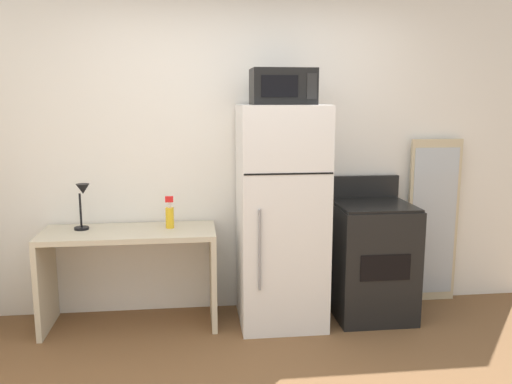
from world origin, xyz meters
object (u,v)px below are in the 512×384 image
refrigerator (281,216)px  oven_range (372,259)px  desk_lamp (82,199)px  spray_bottle (170,215)px  desk (130,258)px  leaning_mirror (433,221)px  microwave (283,87)px

refrigerator → oven_range: (0.74, 0.02, -0.38)m
desk_lamp → spray_bottle: desk_lamp is taller
desk → leaning_mirror: 2.53m
desk → leaning_mirror: leaning_mirror is taller
spray_bottle → oven_range: size_ratio=0.23×
desk → microwave: 1.73m
desk_lamp → leaning_mirror: 2.87m
desk → oven_range: oven_range is taller
desk → desk_lamp: desk_lamp is taller
desk → leaning_mirror: bearing=5.0°
microwave → desk: bearing=176.2°
microwave → spray_bottle: bearing=172.0°
spray_bottle → leaning_mirror: bearing=4.6°
microwave → leaning_mirror: microwave is taller
oven_range → leaning_mirror: bearing=22.4°
microwave → oven_range: size_ratio=0.42×
desk_lamp → spray_bottle: bearing=-1.6°
desk_lamp → refrigerator: (1.49, -0.12, -0.15)m
desk_lamp → microwave: (1.49, -0.14, 0.83)m
desk → refrigerator: 1.20m
refrigerator → oven_range: 0.83m
leaning_mirror → refrigerator: bearing=-168.6°
desk_lamp → refrigerator: refrigerator is taller
refrigerator → microwave: 0.97m
desk → microwave: microwave is taller
leaning_mirror → spray_bottle: bearing=-175.4°
desk → spray_bottle: size_ratio=5.22×
microwave → leaning_mirror: bearing=12.3°
spray_bottle → oven_range: (1.59, -0.08, -0.38)m
desk → refrigerator: refrigerator is taller
refrigerator → oven_range: size_ratio=1.53×
desk → spray_bottle: (0.31, 0.04, 0.31)m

